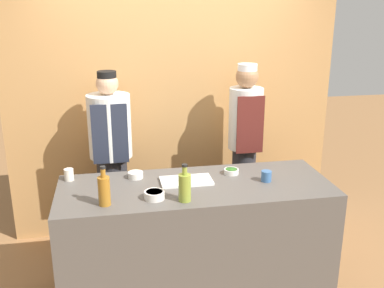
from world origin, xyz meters
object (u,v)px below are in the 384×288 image
Objects in this scene: cutting_board at (186,181)px; bottle_oil at (185,187)px; sauce_bowl_purple at (154,195)px; cup_blue at (266,176)px; sauce_bowl_green at (231,171)px; cup_cream at (69,175)px; sauce_bowl_white at (136,175)px; chef_right at (245,146)px; bottle_amber at (104,190)px; chef_left at (111,158)px.

bottle_oil reaches higher than cutting_board.
cup_blue reaches higher than sauce_bowl_purple.
cup_blue reaches higher than sauce_bowl_green.
cup_blue is at bearing -11.26° from cup_cream.
cutting_board is (0.27, 0.26, -0.02)m from sauce_bowl_purple.
bottle_oil is at bearing -136.26° from sauce_bowl_green.
cup_blue is at bearing -14.23° from sauce_bowl_white.
chef_right is at bearing 63.98° from sauce_bowl_green.
bottle_amber is at bearing -173.76° from sauce_bowl_purple.
chef_right is at bearing 0.00° from chef_left.
bottle_oil is 2.94× the size of cup_cream.
bottle_oil is at bearing -19.32° from sauce_bowl_purple.
bottle_amber is at bearing -170.66° from cup_blue.
bottle_oil is (0.21, -0.07, 0.08)m from sauce_bowl_purple.
sauce_bowl_purple is at bearing -134.63° from chef_right.
sauce_bowl_purple is 0.53× the size of bottle_oil.
bottle_amber is 0.55m from bottle_oil.
cup_cream is 0.61m from chef_left.
cup_cream is 0.05× the size of chef_right.
chef_left is 1.25m from chef_right.
sauce_bowl_white is at bearing -71.71° from chef_left.
chef_left reaches higher than sauce_bowl_white.
cup_blue is 0.05× the size of chef_right.
sauce_bowl_white is 0.77m from sauce_bowl_green.
chef_left is (-0.95, 0.61, -0.04)m from sauce_bowl_green.
cup_blue is at bearing -34.38° from chef_left.
sauce_bowl_purple is 0.91m from cup_blue.
cutting_board is 0.99m from chef_right.
chef_left is at bearing 147.52° from sauce_bowl_green.
cup_blue is (1.00, -0.25, 0.01)m from sauce_bowl_white.
cup_blue is at bearing 19.18° from bottle_oil.
chef_right is at bearing 45.37° from sauce_bowl_purple.
cup_cream is 1.66m from chef_right.
chef_right reaches higher than chef_left.
cup_cream is at bearing 168.74° from cup_blue.
sauce_bowl_white is 1.03m from cup_blue.
cutting_board is (-0.39, -0.10, -0.01)m from sauce_bowl_green.
bottle_amber is 0.58m from cup_cream.
cutting_board is 0.35m from bottle_oil.
chef_right is (0.96, 0.97, -0.00)m from sauce_bowl_purple.
bottle_oil reaches higher than sauce_bowl_white.
chef_right reaches higher than bottle_amber.
sauce_bowl_green is 0.30m from cup_blue.
chef_right is at bearing 17.76° from cup_cream.
sauce_bowl_green is 0.44× the size of bottle_oil.
sauce_bowl_green is (0.66, 0.37, -0.01)m from sauce_bowl_purple.
cup_cream is (-0.90, 0.21, 0.04)m from cutting_board.
cutting_board is 4.75× the size of cup_blue.
bottle_oil is at bearing -101.58° from cutting_board.
bottle_amber is at bearing -154.30° from cutting_board.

